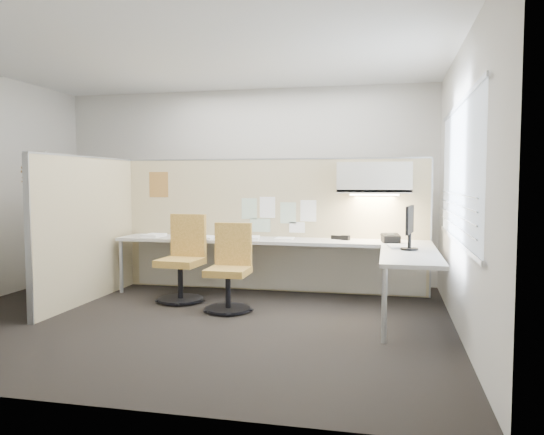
% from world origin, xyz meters
% --- Properties ---
extents(floor, '(5.50, 4.50, 0.01)m').
position_xyz_m(floor, '(0.00, 0.00, -0.01)').
color(floor, black).
rests_on(floor, ground).
extents(ceiling, '(5.50, 4.50, 0.01)m').
position_xyz_m(ceiling, '(0.00, 0.00, 2.80)').
color(ceiling, white).
rests_on(ceiling, wall_back).
extents(wall_back, '(5.50, 0.02, 2.80)m').
position_xyz_m(wall_back, '(0.00, 2.25, 1.40)').
color(wall_back, beige).
rests_on(wall_back, ground).
extents(wall_front, '(5.50, 0.02, 2.80)m').
position_xyz_m(wall_front, '(0.00, -2.25, 1.40)').
color(wall_front, beige).
rests_on(wall_front, ground).
extents(wall_right, '(0.02, 4.50, 2.80)m').
position_xyz_m(wall_right, '(2.75, 0.00, 1.40)').
color(wall_right, beige).
rests_on(wall_right, ground).
extents(window_pane, '(0.01, 2.80, 1.30)m').
position_xyz_m(window_pane, '(2.73, 0.00, 1.55)').
color(window_pane, '#99A6B2').
rests_on(window_pane, wall_right).
extents(partition_back, '(4.10, 0.06, 1.75)m').
position_xyz_m(partition_back, '(0.55, 1.60, 0.88)').
color(partition_back, beige).
rests_on(partition_back, floor).
extents(partition_left, '(0.06, 2.20, 1.75)m').
position_xyz_m(partition_left, '(-1.50, 0.50, 0.88)').
color(partition_left, beige).
rests_on(partition_left, floor).
extents(desk, '(4.00, 2.07, 0.73)m').
position_xyz_m(desk, '(0.93, 1.13, 0.60)').
color(desk, beige).
rests_on(desk, floor).
extents(overhead_bin, '(0.90, 0.36, 0.38)m').
position_xyz_m(overhead_bin, '(1.90, 1.39, 1.51)').
color(overhead_bin, beige).
rests_on(overhead_bin, partition_back).
extents(task_light_strip, '(0.60, 0.06, 0.02)m').
position_xyz_m(task_light_strip, '(1.90, 1.39, 1.30)').
color(task_light_strip, '#FFEABF').
rests_on(task_light_strip, overhead_bin).
extents(pinned_papers, '(1.01, 0.00, 0.47)m').
position_xyz_m(pinned_papers, '(0.63, 1.57, 1.03)').
color(pinned_papers, '#8CBF8C').
rests_on(pinned_papers, partition_back).
extents(poster, '(0.28, 0.00, 0.35)m').
position_xyz_m(poster, '(-1.05, 1.57, 1.42)').
color(poster, orange).
rests_on(poster, partition_back).
extents(chair_left, '(0.55, 0.56, 1.04)m').
position_xyz_m(chair_left, '(-0.38, 0.77, 0.49)').
color(chair_left, black).
rests_on(chair_left, floor).
extents(chair_right, '(0.51, 0.51, 0.97)m').
position_xyz_m(chair_right, '(0.32, 0.43, 0.46)').
color(chair_right, black).
rests_on(chair_right, floor).
extents(monitor, '(0.19, 0.45, 0.47)m').
position_xyz_m(monitor, '(2.30, 0.55, 1.00)').
color(monitor, black).
rests_on(monitor, desk).
extents(phone, '(0.25, 0.23, 0.12)m').
position_xyz_m(phone, '(2.10, 1.21, 0.78)').
color(phone, black).
rests_on(phone, desk).
extents(stapler, '(0.15, 0.09, 0.05)m').
position_xyz_m(stapler, '(1.43, 1.42, 0.76)').
color(stapler, black).
rests_on(stapler, desk).
extents(tape_dispenser, '(0.12, 0.10, 0.06)m').
position_xyz_m(tape_dispenser, '(1.55, 1.36, 0.76)').
color(tape_dispenser, black).
rests_on(tape_dispenser, desk).
extents(coat_hook, '(0.18, 0.43, 1.30)m').
position_xyz_m(coat_hook, '(-1.58, -0.37, 1.42)').
color(coat_hook, silver).
rests_on(coat_hook, partition_left).
extents(paper_stack_0, '(0.26, 0.32, 0.04)m').
position_xyz_m(paper_stack_0, '(-0.97, 1.22, 0.75)').
color(paper_stack_0, white).
rests_on(paper_stack_0, desk).
extents(paper_stack_1, '(0.29, 0.34, 0.02)m').
position_xyz_m(paper_stack_1, '(-0.22, 1.26, 0.74)').
color(paper_stack_1, white).
rests_on(paper_stack_1, desk).
extents(paper_stack_2, '(0.28, 0.34, 0.04)m').
position_xyz_m(paper_stack_2, '(0.37, 1.18, 0.75)').
color(paper_stack_2, white).
rests_on(paper_stack_2, desk).
extents(paper_stack_3, '(0.24, 0.31, 0.01)m').
position_xyz_m(paper_stack_3, '(0.78, 1.32, 0.74)').
color(paper_stack_3, white).
rests_on(paper_stack_3, desk).
extents(paper_stack_4, '(0.28, 0.34, 0.02)m').
position_xyz_m(paper_stack_4, '(2.20, 0.74, 0.74)').
color(paper_stack_4, white).
rests_on(paper_stack_4, desk).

